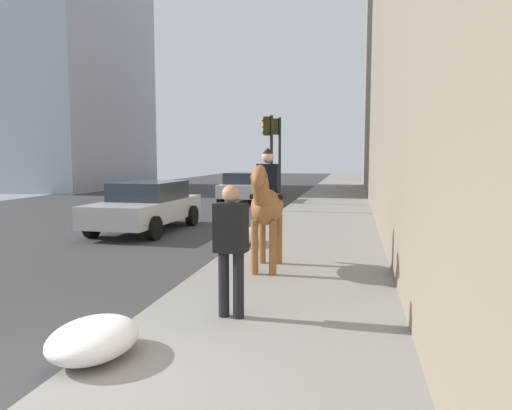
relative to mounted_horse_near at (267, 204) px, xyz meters
name	(u,v)px	position (x,y,z in m)	size (l,w,h in m)	color
mounted_horse_near	(267,204)	(0.00, 0.00, 0.00)	(2.15, 0.62, 2.22)	brown
pedestrian_greeting	(231,242)	(-2.66, -0.02, -0.23)	(0.30, 0.42, 1.70)	black
car_near_lane	(147,205)	(4.60, 4.42, -0.57)	(4.51, 2.12, 1.44)	#B7BABF
car_mid_lane	(246,187)	(13.88, 3.54, -0.57)	(4.33, 2.04, 1.44)	#B7BABF
traffic_light_near_curb	(269,148)	(9.51, 1.64, 1.18)	(0.20, 0.44, 3.73)	black
traffic_light_far_curb	(278,147)	(12.57, 1.80, 1.28)	(0.20, 0.44, 3.90)	black
snow_pile_near	(93,339)	(-4.14, 1.05, -1.01)	(1.11, 0.86, 0.39)	white
snow_pile_far	(241,236)	(2.40, 1.05, -1.00)	(1.19, 0.91, 0.41)	white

